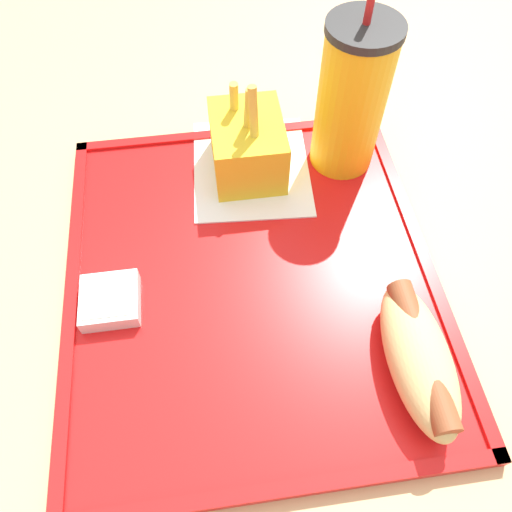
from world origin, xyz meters
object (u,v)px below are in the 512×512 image
object	(u,v)px
hot_dog_far	(424,356)
sauce_cup_mayo	(115,299)
fries_carton	(252,145)
soda_cup	(356,99)

from	to	relation	value
hot_dog_far	sauce_cup_mayo	world-z (taller)	hot_dog_far
fries_carton	sauce_cup_mayo	xyz separation A→B (m)	(0.15, -0.15, -0.03)
hot_dog_far	sauce_cup_mayo	bearing A→B (deg)	-110.74
soda_cup	fries_carton	xyz separation A→B (m)	(0.00, -0.11, -0.05)
soda_cup	fries_carton	bearing A→B (deg)	-88.72
fries_carton	sauce_cup_mayo	distance (m)	0.22
hot_dog_far	sauce_cup_mayo	size ratio (longest dim) A/B	2.63
soda_cup	fries_carton	size ratio (longest dim) A/B	1.66
hot_dog_far	sauce_cup_mayo	xyz separation A→B (m)	(-0.10, -0.26, -0.02)
fries_carton	sauce_cup_mayo	bearing A→B (deg)	-43.87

